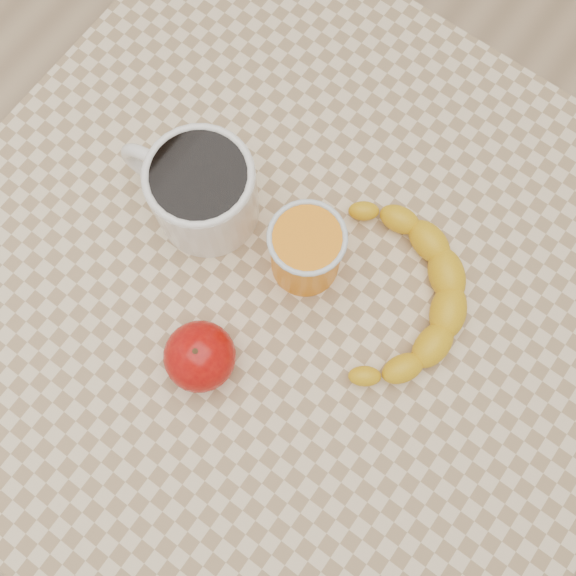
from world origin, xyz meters
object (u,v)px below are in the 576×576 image
Objects in this scene: banana at (400,296)px; table at (288,310)px; coffee_mug at (201,190)px; apple at (200,356)px; orange_juice_glass at (306,251)px.

table is at bearing -172.80° from banana.
banana is (0.10, 0.06, 0.11)m from table.
coffee_mug is 1.71× the size of apple.
coffee_mug is at bearing 127.10° from apple.
orange_juice_glass reaches higher than table.
table is at bearing 76.37° from apple.
apple reaches higher than table.
coffee_mug is 0.13m from orange_juice_glass.
banana is at bearing 31.98° from table.
apple is at bearing -150.80° from banana.
table is 4.75× the size of coffee_mug.
table is at bearing -83.89° from orange_juice_glass.
orange_juice_glass is (-0.00, 0.04, 0.13)m from table.
apple is (-0.03, -0.12, 0.12)m from table.
orange_juice_glass is at bearing 81.12° from apple.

